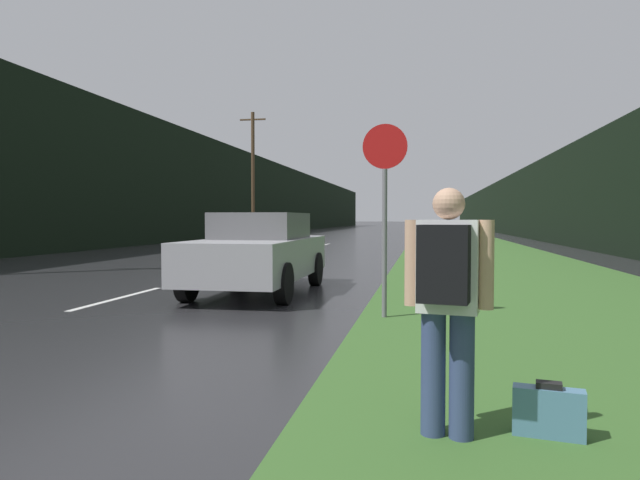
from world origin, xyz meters
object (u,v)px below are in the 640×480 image
object	(u,v)px
hitchhiker_with_backpack	(447,296)
car_passing_near	(259,252)
stop_sign	(385,202)
suitcase	(549,413)

from	to	relation	value
hitchhiker_with_backpack	car_passing_near	bearing A→B (deg)	125.70
stop_sign	suitcase	xyz separation A→B (m)	(1.34, -4.25, -1.47)
stop_sign	car_passing_near	bearing A→B (deg)	136.32
hitchhiker_with_backpack	car_passing_near	world-z (taller)	hitchhiker_with_backpack
stop_sign	suitcase	distance (m)	4.69
stop_sign	suitcase	bearing A→B (deg)	-72.46
stop_sign	car_passing_near	xyz separation A→B (m)	(-2.57, 2.45, -0.87)
car_passing_near	stop_sign	bearing A→B (deg)	136.32
hitchhiker_with_backpack	car_passing_near	size ratio (longest dim) A/B	0.36
stop_sign	hitchhiker_with_backpack	size ratio (longest dim) A/B	1.70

